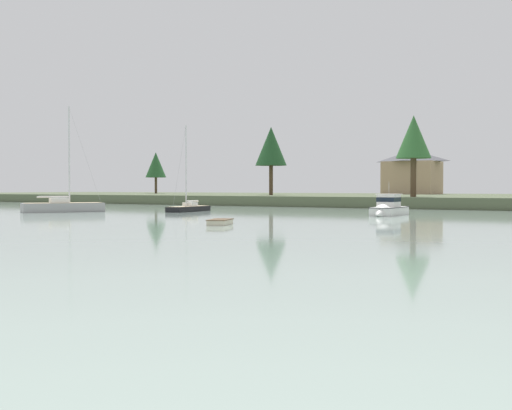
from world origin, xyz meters
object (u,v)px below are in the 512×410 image
cruiser_white (387,210)px  dinghy_cream (220,223)px  sailboat_grey (63,210)px  sailboat_black (189,210)px

cruiser_white → dinghy_cream: size_ratio=2.26×
dinghy_cream → sailboat_grey: 29.14m
sailboat_grey → cruiser_white: bearing=17.4°
cruiser_white → dinghy_cream: (-4.27, -20.12, -0.34)m
dinghy_cream → sailboat_black: 25.29m
sailboat_black → sailboat_grey: bearing=-140.5°
dinghy_cream → sailboat_grey: sailboat_grey is taller
sailboat_grey → dinghy_cream: bearing=-20.5°
sailboat_grey → sailboat_black: size_ratio=1.23×
dinghy_cream → sailboat_black: sailboat_black is taller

